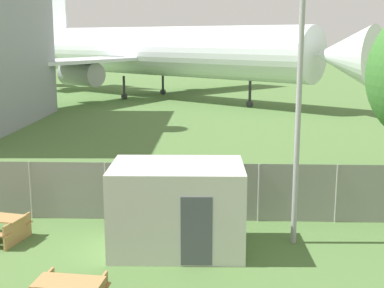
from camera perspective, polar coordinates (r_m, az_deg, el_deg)
The scene contains 4 objects.
perimeter_fence at distance 18.15m, azimuth -9.16°, elevation -4.97°, with size 56.07×0.07×1.96m.
airplane at distance 53.50m, azimuth -4.21°, elevation 9.80°, with size 38.20×30.90×13.98m.
portable_cabin at distance 15.42m, azimuth -1.57°, elevation -6.76°, with size 3.81×2.62×2.50m.
light_mast at distance 15.40m, azimuth 11.46°, elevation 8.09°, with size 0.44×0.44×8.67m.
Camera 1 is at (3.56, -7.06, 6.07)m, focal length 50.00 mm.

